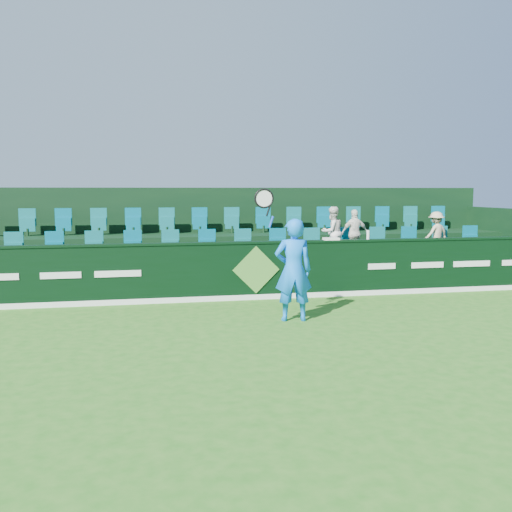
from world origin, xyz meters
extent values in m
plane|color=#236919|center=(0.00, 0.00, 0.00)|extent=(60.00, 60.00, 0.00)
cube|color=black|center=(0.00, 4.00, 0.65)|extent=(16.00, 0.20, 1.30)
cube|color=black|center=(0.00, 4.00, 1.32)|extent=(16.00, 0.24, 0.05)
cube|color=white|center=(0.00, 3.89, 0.06)|extent=(16.00, 0.02, 0.12)
cube|color=#4F8D33|center=(0.00, 3.88, 0.70)|extent=(1.10, 0.02, 1.10)
cube|color=white|center=(-5.50, 3.89, 0.70)|extent=(0.70, 0.01, 0.14)
cube|color=white|center=(-4.30, 3.89, 0.70)|extent=(0.85, 0.01, 0.14)
cube|color=white|center=(-3.10, 3.89, 0.70)|extent=(1.00, 0.01, 0.14)
cube|color=white|center=(3.10, 3.89, 0.70)|extent=(0.70, 0.01, 0.14)
cube|color=white|center=(4.30, 3.89, 0.70)|extent=(0.85, 0.01, 0.14)
cube|color=white|center=(5.50, 3.89, 0.70)|extent=(1.00, 0.01, 0.14)
cube|color=black|center=(0.00, 5.10, 0.40)|extent=(16.00, 2.00, 0.80)
cube|color=black|center=(0.00, 7.00, 0.65)|extent=(16.00, 1.80, 1.30)
cube|color=black|center=(0.00, 8.00, 1.30)|extent=(16.00, 0.20, 2.60)
cube|color=black|center=(7.90, 6.00, 1.00)|extent=(0.20, 4.00, 2.00)
cube|color=#025D75|center=(0.00, 5.50, 1.10)|extent=(13.50, 0.50, 0.60)
cube|color=#025D75|center=(0.00, 7.30, 1.60)|extent=(13.50, 0.50, 0.60)
imported|color=#0E72F2|center=(0.29, 1.68, 0.99)|extent=(0.77, 0.55, 1.99)
cylinder|color=#143FBF|center=(-0.18, 1.58, 1.93)|extent=(0.11, 0.04, 0.22)
cylinder|color=black|center=(-0.24, 1.58, 2.13)|extent=(0.09, 0.03, 0.20)
torus|color=black|center=(-0.32, 1.58, 2.37)|extent=(0.47, 0.04, 0.47)
cylinder|color=silver|center=(-0.32, 1.58, 2.37)|extent=(0.39, 0.01, 0.39)
imported|color=silver|center=(2.26, 5.12, 1.45)|extent=(0.76, 0.68, 1.31)
imported|color=white|center=(2.87, 5.12, 1.42)|extent=(0.72, 0.31, 1.23)
imported|color=#C2B289|center=(5.18, 5.12, 1.38)|extent=(0.84, 0.63, 1.16)
cube|color=white|center=(1.84, 4.00, 1.38)|extent=(0.36, 0.24, 0.05)
cylinder|color=white|center=(2.77, 4.00, 1.46)|extent=(0.07, 0.07, 0.22)
camera|label=1|loc=(-2.59, -8.85, 2.53)|focal=40.00mm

